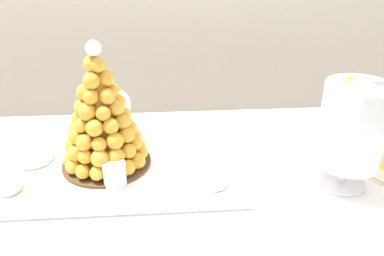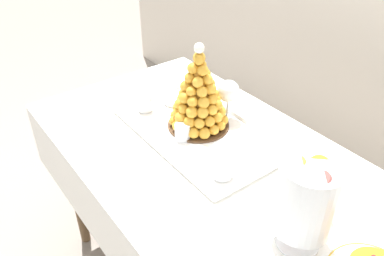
{
  "view_description": "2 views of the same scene",
  "coord_description": "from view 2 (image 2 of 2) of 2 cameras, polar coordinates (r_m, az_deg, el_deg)",
  "views": [
    {
      "loc": [
        -0.03,
        -0.77,
        1.3
      ],
      "look_at": [
        0.03,
        0.01,
        0.9
      ],
      "focal_mm": 35.47,
      "sensor_mm": 36.0,
      "label": 1
    },
    {
      "loc": [
        0.75,
        -0.66,
        1.58
      ],
      "look_at": [
        -0.06,
        -0.06,
        0.89
      ],
      "focal_mm": 36.93,
      "sensor_mm": 36.0,
      "label": 2
    }
  ],
  "objects": [
    {
      "name": "buffet_table",
      "position": [
        1.35,
        3.48,
        -7.98
      ],
      "size": [
        1.45,
        0.78,
        0.77
      ],
      "color": "brown",
      "rests_on": "ground_plane"
    },
    {
      "name": "serving_tray",
      "position": [
        1.4,
        0.83,
        -0.53
      ],
      "size": [
        0.62,
        0.36,
        0.02
      ],
      "color": "white",
      "rests_on": "buffet_table"
    },
    {
      "name": "croquembouche",
      "position": [
        1.36,
        0.95,
        4.64
      ],
      "size": [
        0.22,
        0.22,
        0.32
      ],
      "color": "#4C331E",
      "rests_on": "serving_tray"
    },
    {
      "name": "dessert_cup_left",
      "position": [
        1.52,
        -6.82,
        3.48
      ],
      "size": [
        0.06,
        0.06,
        0.06
      ],
      "color": "silver",
      "rests_on": "serving_tray"
    },
    {
      "name": "dessert_cup_mid_left",
      "position": [
        1.35,
        -1.39,
        -0.62
      ],
      "size": [
        0.05,
        0.05,
        0.06
      ],
      "color": "silver",
      "rests_on": "serving_tray"
    },
    {
      "name": "dessert_cup_centre",
      "position": [
        1.2,
        4.44,
        -5.97
      ],
      "size": [
        0.06,
        0.06,
        0.06
      ],
      "color": "silver",
      "rests_on": "serving_tray"
    },
    {
      "name": "creme_brulee_ramekin",
      "position": [
        1.57,
        -2.43,
        4.17
      ],
      "size": [
        0.09,
        0.09,
        0.02
      ],
      "color": "white",
      "rests_on": "serving_tray"
    },
    {
      "name": "macaron_goblet",
      "position": [
        0.97,
        16.24,
        -9.81
      ],
      "size": [
        0.15,
        0.15,
        0.26
      ],
      "color": "white",
      "rests_on": "buffet_table"
    },
    {
      "name": "wine_glass",
      "position": [
        1.43,
        5.27,
        5.2
      ],
      "size": [
        0.08,
        0.08,
        0.16
      ],
      "color": "silver",
      "rests_on": "buffet_table"
    }
  ]
}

